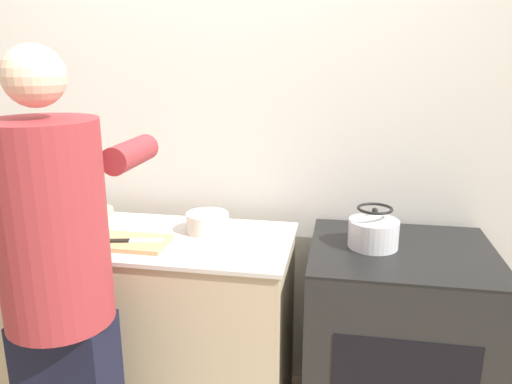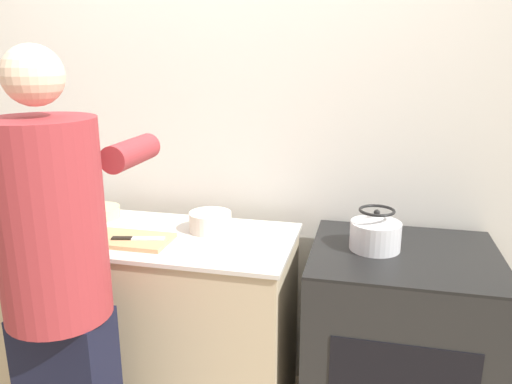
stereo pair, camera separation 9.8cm
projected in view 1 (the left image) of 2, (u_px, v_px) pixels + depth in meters
The scene contains 10 objects.
wall_back at pixel (222, 138), 2.48m from camera, with size 8.00×0.05×2.60m.
counter at pixel (116, 325), 2.36m from camera, with size 1.65×0.59×0.93m.
oven at pixel (395, 348), 2.18m from camera, with size 0.76×0.66×0.93m.
person at pixel (61, 287), 1.70m from camera, with size 0.41×0.64×1.74m.
cutting_board at pixel (125, 242), 2.11m from camera, with size 0.36×0.20×0.02m.
knife at pixel (134, 241), 2.09m from camera, with size 0.23×0.08×0.01m.
kettle at pixel (374, 230), 2.07m from camera, with size 0.21×0.21×0.17m.
bowl_prep at pixel (94, 215), 2.40m from camera, with size 0.18×0.18×0.06m.
bowl_mixing at pixel (207, 222), 2.25m from camera, with size 0.19×0.19×0.09m.
canister_jar at pixel (10, 202), 2.44m from camera, with size 0.14×0.14×0.15m.
Camera 1 is at (0.60, -1.67, 1.71)m, focal length 35.00 mm.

